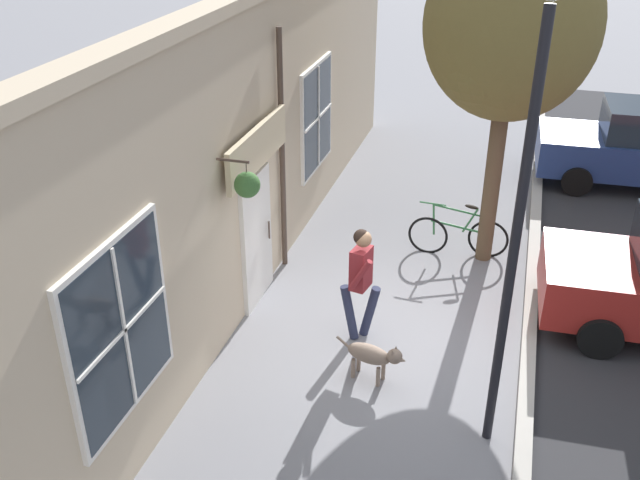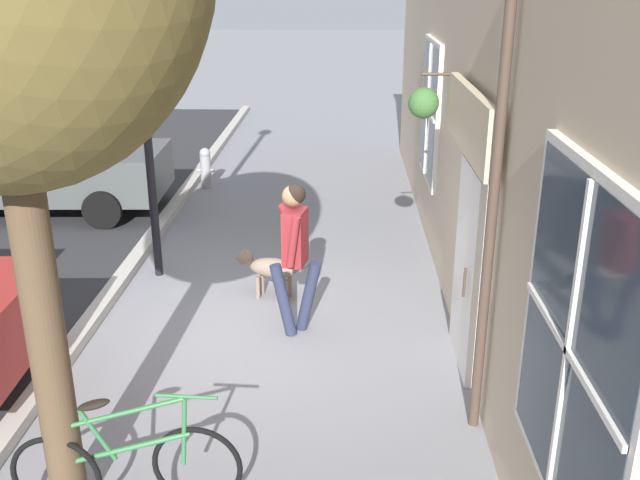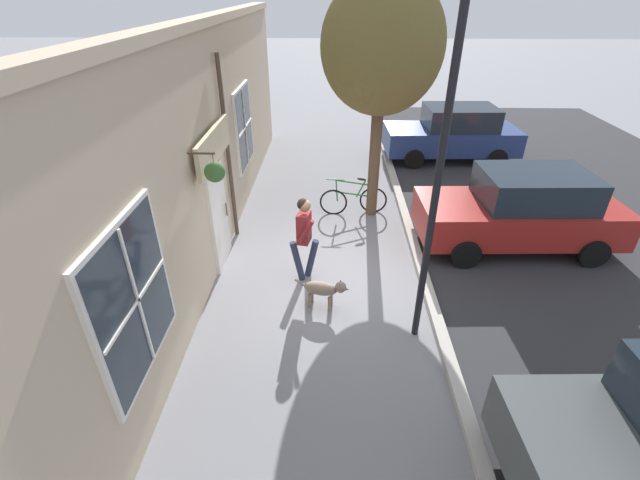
# 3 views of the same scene
# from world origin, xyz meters

# --- Properties ---
(ground_plane) EXTENTS (90.00, 90.00, 0.00)m
(ground_plane) POSITION_xyz_m (0.00, 0.00, 0.00)
(ground_plane) COLOR gray
(storefront_facade) EXTENTS (0.95, 18.00, 4.61)m
(storefront_facade) POSITION_xyz_m (-2.34, 0.01, 2.31)
(storefront_facade) COLOR #C6B293
(storefront_facade) RESTS_ON ground_plane
(pedestrian_walking) EXTENTS (0.60, 0.61, 1.75)m
(pedestrian_walking) POSITION_xyz_m (-0.39, -0.14, 1.06)
(pedestrian_walking) COLOR #282D47
(pedestrian_walking) RESTS_ON ground_plane
(dog_on_leash) EXTENTS (1.01, 0.41, 0.63)m
(dog_on_leash) POSITION_xyz_m (0.01, -1.06, 0.40)
(dog_on_leash) COLOR #7F6B5B
(dog_on_leash) RESTS_ON ground_plane
(leaning_bicycle) EXTENTS (1.73, 0.24, 1.01)m
(leaning_bicycle) POSITION_xyz_m (0.68, 2.74, 0.38)
(leaning_bicycle) COLOR black
(leaning_bicycle) RESTS_ON ground_plane
(parked_car_nearest_curb) EXTENTS (4.36, 2.06, 1.75)m
(parked_car_nearest_curb) POSITION_xyz_m (4.33, -4.36, 0.88)
(parked_car_nearest_curb) COLOR #474C4C
(parked_car_nearest_curb) RESTS_ON ground_plane
(street_lamp) EXTENTS (0.32, 0.32, 5.39)m
(street_lamp) POSITION_xyz_m (1.57, -1.71, 3.47)
(street_lamp) COLOR black
(street_lamp) RESTS_ON ground_plane
(fire_hydrant) EXTENTS (0.34, 0.20, 0.77)m
(fire_hydrant) POSITION_xyz_m (1.69, -5.85, 0.40)
(fire_hydrant) COLOR #99999E
(fire_hydrant) RESTS_ON ground_plane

